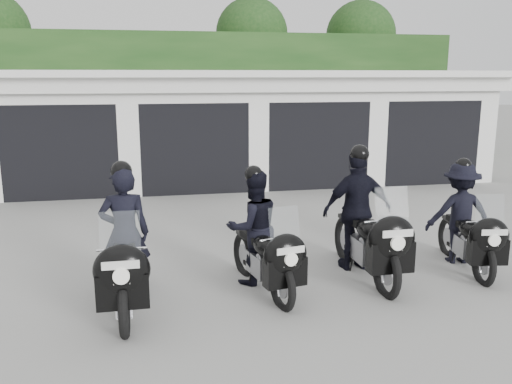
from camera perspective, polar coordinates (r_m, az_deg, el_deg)
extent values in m
plane|color=gray|center=(8.11, -2.87, -8.43)|extent=(80.00, 80.00, 0.00)
cube|color=white|center=(16.11, -7.36, 6.95)|extent=(16.00, 6.00, 2.80)
cube|color=white|center=(15.84, -7.46, 12.22)|extent=(16.40, 6.80, 0.16)
cube|color=white|center=(12.80, -6.49, 11.23)|extent=(16.40, 0.12, 0.40)
cube|color=black|center=(13.32, -6.31, 0.30)|extent=(16.00, 0.06, 0.24)
cube|color=black|center=(14.46, -19.20, 4.58)|extent=(2.60, 2.60, 2.20)
cube|color=white|center=(13.32, -20.24, 9.96)|extent=(2.60, 0.50, 0.60)
cube|color=white|center=(13.25, -13.23, 5.60)|extent=(0.50, 0.50, 2.80)
cube|color=black|center=(14.36, -6.82, 5.12)|extent=(2.60, 2.60, 2.20)
cube|color=white|center=(13.21, -6.62, 10.61)|extent=(2.60, 0.50, 0.60)
cube|color=white|center=(13.50, 0.11, 6.04)|extent=(0.50, 0.50, 2.80)
cube|color=black|center=(14.91, 5.19, 5.42)|extent=(2.60, 2.60, 2.20)
cube|color=white|center=(13.81, 6.54, 10.68)|extent=(2.60, 0.50, 0.60)
cube|color=white|center=(14.42, 12.35, 6.16)|extent=(0.50, 0.50, 2.80)
cube|color=black|center=(16.06, 15.92, 5.49)|extent=(2.60, 2.60, 2.20)
cube|color=white|center=(15.04, 18.06, 10.29)|extent=(2.60, 0.50, 0.60)
cube|color=white|center=(15.91, 22.71, 6.04)|extent=(0.50, 0.50, 2.80)
cube|color=#173814|center=(20.05, -8.22, 10.10)|extent=(20.00, 2.00, 4.30)
sphere|color=#173814|center=(21.94, -0.46, 16.28)|extent=(2.80, 2.80, 2.80)
cylinder|color=black|center=(21.92, -0.45, 9.09)|extent=(0.24, 0.24, 3.30)
sphere|color=#173814|center=(23.20, 10.96, 15.84)|extent=(2.80, 2.80, 2.80)
cylinder|color=black|center=(23.18, 10.68, 9.05)|extent=(0.24, 0.24, 3.30)
torus|color=black|center=(6.39, -13.70, -11.69)|extent=(0.11, 0.72, 0.72)
torus|color=black|center=(7.72, -13.35, -7.43)|extent=(0.11, 0.72, 0.72)
cube|color=#9A9A9F|center=(7.04, -13.53, -8.78)|extent=(0.26, 0.55, 0.32)
cube|color=black|center=(7.08, -13.48, -10.03)|extent=(0.09, 1.29, 0.06)
ellipsoid|color=black|center=(6.77, -13.72, -6.62)|extent=(0.32, 0.57, 0.28)
cube|color=black|center=(7.17, -13.62, -5.38)|extent=(0.26, 0.55, 0.10)
ellipsoid|color=black|center=(6.14, -13.95, -8.01)|extent=(0.63, 0.33, 0.59)
cube|color=black|center=(6.23, -13.84, -9.98)|extent=(0.58, 0.22, 0.40)
cube|color=#B2BFC6|center=(6.05, -14.13, -4.39)|extent=(0.44, 0.12, 0.50)
cylinder|color=silver|center=(6.27, -13.97, -5.87)|extent=(0.55, 0.03, 0.03)
cube|color=silver|center=(5.95, -14.07, -7.49)|extent=(0.40, 0.02, 0.09)
cube|color=silver|center=(6.04, -13.97, -8.99)|extent=(0.18, 0.02, 0.10)
imported|color=black|center=(7.15, -13.66, -4.30)|extent=(0.64, 0.42, 1.74)
sphere|color=black|center=(6.97, -14.00, 2.14)|extent=(0.27, 0.27, 0.27)
torus|color=black|center=(6.86, 2.77, -9.86)|extent=(0.23, 0.67, 0.66)
torus|color=black|center=(7.98, -1.31, -6.61)|extent=(0.23, 0.67, 0.66)
cube|color=#9A9A9F|center=(7.40, 0.51, -7.62)|extent=(0.33, 0.54, 0.29)
cube|color=black|center=(7.44, 0.57, -8.71)|extent=(0.31, 1.17, 0.05)
ellipsoid|color=black|center=(7.17, 1.01, -5.68)|extent=(0.39, 0.57, 0.26)
cube|color=black|center=(7.51, -0.20, -4.70)|extent=(0.33, 0.54, 0.09)
ellipsoid|color=black|center=(6.65, 3.08, -6.67)|extent=(0.62, 0.41, 0.54)
cube|color=black|center=(6.72, 3.06, -8.36)|extent=(0.56, 0.30, 0.36)
cube|color=#B2BFC6|center=(6.56, 3.02, -3.60)|extent=(0.41, 0.18, 0.46)
cylinder|color=silver|center=(6.75, 2.42, -4.90)|extent=(0.50, 0.13, 0.03)
cube|color=silver|center=(6.48, 3.69, -6.16)|extent=(0.36, 0.09, 0.08)
cube|color=silver|center=(6.56, 3.57, -7.45)|extent=(0.16, 0.05, 0.09)
imported|color=black|center=(7.49, -0.26, -3.75)|extent=(0.88, 0.75, 1.59)
sphere|color=black|center=(7.32, -0.26, 1.87)|extent=(0.25, 0.25, 0.25)
torus|color=black|center=(7.40, 13.58, -8.20)|extent=(0.13, 0.75, 0.75)
torus|color=black|center=(8.68, 9.37, -4.96)|extent=(0.13, 0.75, 0.75)
cube|color=#9A9A9F|center=(8.03, 11.26, -5.93)|extent=(0.28, 0.57, 0.33)
cube|color=black|center=(8.06, 11.27, -7.08)|extent=(0.11, 1.33, 0.06)
ellipsoid|color=black|center=(7.78, 11.88, -3.88)|extent=(0.34, 0.60, 0.29)
cube|color=black|center=(8.16, 10.63, -2.91)|extent=(0.28, 0.57, 0.10)
ellipsoid|color=black|center=(7.18, 14.05, -4.82)|extent=(0.65, 0.35, 0.61)
cube|color=black|center=(7.25, 13.95, -6.60)|extent=(0.60, 0.24, 0.41)
cube|color=#B2BFC6|center=(7.10, 14.11, -1.59)|extent=(0.45, 0.13, 0.52)
cylinder|color=silver|center=(7.31, 13.42, -2.99)|extent=(0.57, 0.04, 0.03)
cube|color=silver|center=(7.00, 14.73, -4.26)|extent=(0.41, 0.02, 0.09)
cube|color=silver|center=(7.08, 14.53, -5.62)|extent=(0.18, 0.02, 0.10)
imported|color=black|center=(8.14, 10.61, -1.92)|extent=(1.06, 0.62, 1.80)
sphere|color=black|center=(7.98, 10.85, 3.95)|extent=(0.28, 0.28, 0.28)
torus|color=black|center=(8.24, 22.85, -7.02)|extent=(0.19, 0.66, 0.65)
torus|color=black|center=(9.36, 19.52, -4.50)|extent=(0.19, 0.66, 0.65)
cube|color=#9A9A9F|center=(8.79, 21.06, -5.26)|extent=(0.30, 0.52, 0.29)
cube|color=black|center=(8.82, 21.03, -6.18)|extent=(0.24, 1.16, 0.05)
ellipsoid|color=black|center=(8.58, 21.61, -3.62)|extent=(0.36, 0.55, 0.26)
cube|color=black|center=(8.91, 20.63, -2.85)|extent=(0.30, 0.52, 0.09)
ellipsoid|color=black|center=(8.06, 23.31, -4.36)|extent=(0.60, 0.37, 0.54)
cube|color=black|center=(8.12, 23.18, -5.75)|extent=(0.54, 0.27, 0.36)
cube|color=#B2BFC6|center=(8.00, 23.44, -1.85)|extent=(0.40, 0.16, 0.46)
cylinder|color=silver|center=(8.17, 22.86, -2.93)|extent=(0.50, 0.10, 0.02)
cube|color=silver|center=(7.90, 23.84, -3.92)|extent=(0.35, 0.07, 0.08)
cube|color=silver|center=(7.97, 23.66, -4.98)|extent=(0.16, 0.04, 0.09)
imported|color=black|center=(8.90, 20.64, -2.06)|extent=(1.08, 0.67, 1.57)
sphere|color=black|center=(8.76, 21.00, 2.60)|extent=(0.24, 0.24, 0.24)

